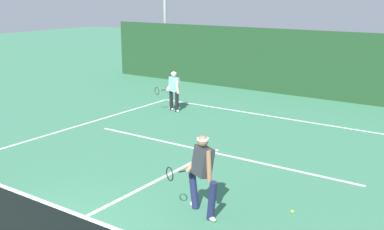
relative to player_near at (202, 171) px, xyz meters
The scene contains 9 objects.
court_line_baseline_far 8.17m from the player_near, 103.12° to the left, with size 10.37×0.10×0.01m, color white.
court_line_service 3.91m from the player_near, 119.00° to the left, with size 8.45×0.10×0.01m, color white.
court_line_centre 2.10m from the player_near, 167.31° to the left, with size 0.10×6.40×0.01m, color white.
tennis_net 3.36m from the player_near, 123.50° to the right, with size 11.36×0.09×1.07m.
player_near is the anchor object (origin of this frame).
player_far 8.63m from the player_near, 130.59° to the left, with size 0.90×0.82×1.52m.
tennis_ball 2.72m from the player_near, 137.60° to the right, with size 0.07×0.07×0.07m, color #D1E033.
tennis_ball_extra 2.06m from the player_near, 35.08° to the left, with size 0.07×0.07×0.07m, color #D1E033.
back_fence_windscreen 11.93m from the player_near, 98.90° to the left, with size 22.39×0.12×2.85m, color #1E4223.
Camera 1 is at (6.67, -4.55, 4.38)m, focal length 43.92 mm.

